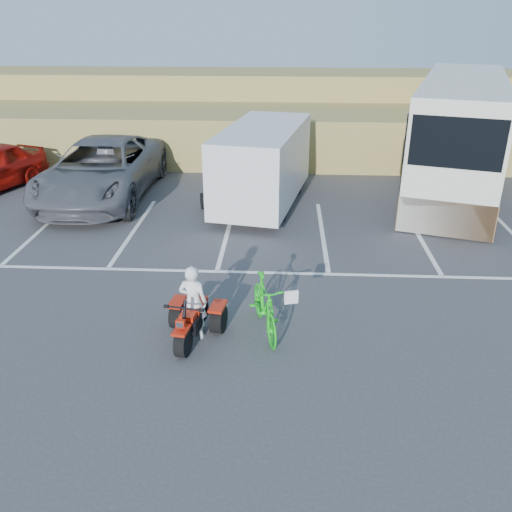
{
  "coord_description": "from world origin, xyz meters",
  "views": [
    {
      "loc": [
        1.58,
        -9.32,
        5.83
      ],
      "look_at": [
        1.02,
        1.18,
        1.0
      ],
      "focal_mm": 38.0,
      "sensor_mm": 36.0,
      "label": 1
    }
  ],
  "objects_px": {
    "green_dirt_bike": "(265,306)",
    "rv_motorhome": "(457,142)",
    "quad_atv_green": "(221,213)",
    "quad_atv_blue": "(115,215)",
    "rider": "(193,302)",
    "grey_pickup": "(102,170)",
    "red_trike_atv": "(193,340)",
    "cargo_trailer": "(263,163)"
  },
  "relations": [
    {
      "from": "rider",
      "to": "green_dirt_bike",
      "type": "xyz_separation_m",
      "value": [
        1.35,
        0.24,
        -0.18
      ]
    },
    {
      "from": "rider",
      "to": "quad_atv_blue",
      "type": "xyz_separation_m",
      "value": [
        -3.53,
        6.57,
        -0.75
      ]
    },
    {
      "from": "quad_atv_blue",
      "to": "quad_atv_green",
      "type": "distance_m",
      "value": 3.28
    },
    {
      "from": "green_dirt_bike",
      "to": "cargo_trailer",
      "type": "bearing_deg",
      "value": 78.05
    },
    {
      "from": "cargo_trailer",
      "to": "quad_atv_blue",
      "type": "height_order",
      "value": "cargo_trailer"
    },
    {
      "from": "grey_pickup",
      "to": "cargo_trailer",
      "type": "xyz_separation_m",
      "value": [
        5.38,
        -0.47,
        0.41
      ]
    },
    {
      "from": "quad_atv_green",
      "to": "cargo_trailer",
      "type": "bearing_deg",
      "value": 19.93
    },
    {
      "from": "rv_motorhome",
      "to": "quad_atv_blue",
      "type": "distance_m",
      "value": 11.82
    },
    {
      "from": "green_dirt_bike",
      "to": "cargo_trailer",
      "type": "relative_size",
      "value": 0.34
    },
    {
      "from": "red_trike_atv",
      "to": "quad_atv_blue",
      "type": "xyz_separation_m",
      "value": [
        -3.51,
        6.72,
        0.0
      ]
    },
    {
      "from": "rider",
      "to": "green_dirt_bike",
      "type": "distance_m",
      "value": 1.39
    },
    {
      "from": "rv_motorhome",
      "to": "quad_atv_green",
      "type": "relative_size",
      "value": 7.12
    },
    {
      "from": "red_trike_atv",
      "to": "green_dirt_bike",
      "type": "bearing_deg",
      "value": 24.78
    },
    {
      "from": "green_dirt_bike",
      "to": "quad_atv_green",
      "type": "xyz_separation_m",
      "value": [
        -1.63,
        6.74,
        -0.57
      ]
    },
    {
      "from": "red_trike_atv",
      "to": "grey_pickup",
      "type": "bearing_deg",
      "value": 126.11
    },
    {
      "from": "cargo_trailer",
      "to": "grey_pickup",
      "type": "bearing_deg",
      "value": -174.26
    },
    {
      "from": "rider",
      "to": "red_trike_atv",
      "type": "bearing_deg",
      "value": 90.0
    },
    {
      "from": "cargo_trailer",
      "to": "quad_atv_blue",
      "type": "relative_size",
      "value": 3.59
    },
    {
      "from": "green_dirt_bike",
      "to": "quad_atv_blue",
      "type": "relative_size",
      "value": 1.2
    },
    {
      "from": "quad_atv_green",
      "to": "green_dirt_bike",
      "type": "bearing_deg",
      "value": -91.86
    },
    {
      "from": "grey_pickup",
      "to": "quad_atv_blue",
      "type": "relative_size",
      "value": 4.3
    },
    {
      "from": "red_trike_atv",
      "to": "cargo_trailer",
      "type": "bearing_deg",
      "value": 91.73
    },
    {
      "from": "cargo_trailer",
      "to": "quad_atv_green",
      "type": "height_order",
      "value": "cargo_trailer"
    },
    {
      "from": "green_dirt_bike",
      "to": "rv_motorhome",
      "type": "height_order",
      "value": "rv_motorhome"
    },
    {
      "from": "rv_motorhome",
      "to": "quad_atv_green",
      "type": "xyz_separation_m",
      "value": [
        -7.9,
        -3.16,
        -1.6
      ]
    },
    {
      "from": "green_dirt_bike",
      "to": "quad_atv_blue",
      "type": "bearing_deg",
      "value": 112.99
    },
    {
      "from": "rv_motorhome",
      "to": "quad_atv_green",
      "type": "distance_m",
      "value": 8.66
    },
    {
      "from": "green_dirt_bike",
      "to": "grey_pickup",
      "type": "distance_m",
      "value": 9.95
    },
    {
      "from": "red_trike_atv",
      "to": "green_dirt_bike",
      "type": "xyz_separation_m",
      "value": [
        1.38,
        0.39,
        0.57
      ]
    },
    {
      "from": "red_trike_atv",
      "to": "grey_pickup",
      "type": "height_order",
      "value": "grey_pickup"
    },
    {
      "from": "cargo_trailer",
      "to": "quad_atv_blue",
      "type": "bearing_deg",
      "value": -153.07
    },
    {
      "from": "quad_atv_green",
      "to": "rider",
      "type": "bearing_deg",
      "value": -103.19
    },
    {
      "from": "rider",
      "to": "grey_pickup",
      "type": "distance_m",
      "value": 9.44
    },
    {
      "from": "green_dirt_bike",
      "to": "rv_motorhome",
      "type": "xyz_separation_m",
      "value": [
        6.27,
        9.9,
        1.03
      ]
    },
    {
      "from": "rider",
      "to": "quad_atv_blue",
      "type": "distance_m",
      "value": 7.5
    },
    {
      "from": "grey_pickup",
      "to": "quad_atv_green",
      "type": "xyz_separation_m",
      "value": [
        4.11,
        -1.38,
        -0.94
      ]
    },
    {
      "from": "rider",
      "to": "quad_atv_green",
      "type": "bearing_deg",
      "value": -78.78
    },
    {
      "from": "grey_pickup",
      "to": "rv_motorhome",
      "type": "relative_size",
      "value": 0.64
    },
    {
      "from": "red_trike_atv",
      "to": "green_dirt_bike",
      "type": "height_order",
      "value": "green_dirt_bike"
    },
    {
      "from": "rider",
      "to": "rv_motorhome",
      "type": "relative_size",
      "value": 0.14
    },
    {
      "from": "rider",
      "to": "green_dirt_bike",
      "type": "height_order",
      "value": "rider"
    },
    {
      "from": "red_trike_atv",
      "to": "quad_atv_blue",
      "type": "height_order",
      "value": "quad_atv_blue"
    }
  ]
}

